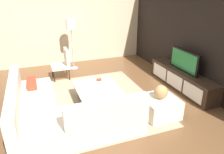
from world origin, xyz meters
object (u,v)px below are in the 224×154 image
at_px(decorative_ball, 161,92).
at_px(coffee_table, 97,94).
at_px(accent_chair_near, 63,62).
at_px(media_console, 181,79).
at_px(sectional_couch, 57,112).
at_px(ottoman, 159,106).
at_px(floor_lamp, 71,27).
at_px(fruit_bowl, 99,81).
at_px(television, 184,61).

bearing_deg(decorative_ball, coffee_table, -134.07).
bearing_deg(accent_chair_near, coffee_table, 18.55).
relative_size(media_console, decorative_ball, 7.99).
xyz_separation_m(sectional_couch, coffee_table, (-0.61, 0.99, -0.07)).
distance_m(coffee_table, decorative_ball, 1.50).
distance_m(sectional_couch, ottoman, 2.08).
bearing_deg(accent_chair_near, ottoman, 31.72).
bearing_deg(floor_lamp, sectional_couch, -16.66).
height_order(sectional_couch, floor_lamp, floor_lamp).
xyz_separation_m(coffee_table, decorative_ball, (1.02, 1.05, 0.34)).
bearing_deg(coffee_table, accent_chair_near, -163.24).
bearing_deg(sectional_couch, coffee_table, 121.84).
height_order(sectional_couch, ottoman, sectional_couch).
bearing_deg(fruit_bowl, decorative_ball, 38.35).
bearing_deg(television, ottoman, -53.59).
height_order(media_console, fruit_bowl, fruit_bowl).
bearing_deg(coffee_table, sectional_couch, -58.16).
bearing_deg(floor_lamp, fruit_bowl, 5.01).
relative_size(floor_lamp, decorative_ball, 5.69).
bearing_deg(decorative_ball, accent_chair_near, -150.07).
xyz_separation_m(television, accent_chair_near, (-1.79, -2.81, -0.29)).
relative_size(television, coffee_table, 0.99).
bearing_deg(floor_lamp, television, 43.80).
relative_size(fruit_bowl, decorative_ball, 0.98).
xyz_separation_m(media_console, ottoman, (0.92, -1.24, -0.05)).
relative_size(television, fruit_bowl, 3.77).
distance_m(coffee_table, fruit_bowl, 0.31).
relative_size(media_console, fruit_bowl, 8.14).
xyz_separation_m(coffee_table, ottoman, (1.02, 1.05, -0.00)).
height_order(media_console, television, television).
relative_size(coffee_table, accent_chair_near, 1.23).
distance_m(accent_chair_near, floor_lamp, 1.18).
relative_size(media_console, coffee_table, 2.14).
bearing_deg(ottoman, sectional_couch, -101.18).
bearing_deg(media_console, coffee_table, -92.49).
bearing_deg(ottoman, television, 126.41).
xyz_separation_m(accent_chair_near, floor_lamp, (-0.70, 0.42, 0.86)).
distance_m(accent_chair_near, fruit_bowl, 1.63).
distance_m(floor_lamp, decorative_ball, 3.68).
distance_m(floor_lamp, fruit_bowl, 2.40).
relative_size(television, floor_lamp, 0.65).
bearing_deg(ottoman, accent_chair_near, -150.07).
xyz_separation_m(ottoman, decorative_ball, (-0.00, 0.00, 0.34)).
xyz_separation_m(floor_lamp, decorative_ball, (3.41, 1.14, -0.81)).
xyz_separation_m(coffee_table, fruit_bowl, (-0.18, 0.10, 0.23)).
bearing_deg(accent_chair_near, fruit_bowl, 23.84).
relative_size(sectional_couch, accent_chair_near, 2.79).
height_order(television, floor_lamp, floor_lamp).
xyz_separation_m(media_console, fruit_bowl, (-0.28, -2.19, 0.18)).
xyz_separation_m(media_console, coffee_table, (-0.10, -2.30, -0.05)).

